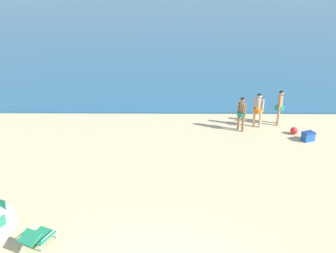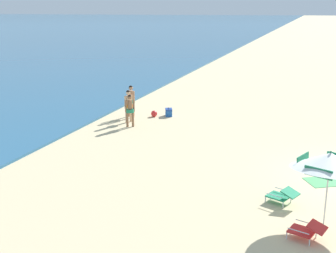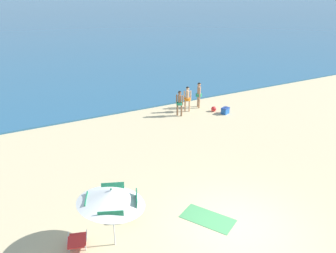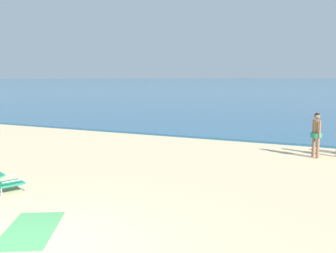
% 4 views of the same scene
% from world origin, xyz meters
% --- Properties ---
extents(lounge_chair_beside_umbrella, '(0.83, 1.00, 0.50)m').
position_xyz_m(lounge_chair_beside_umbrella, '(-2.95, 2.33, 0.28)').
color(lounge_chair_beside_umbrella, '#1E7F56').
rests_on(lounge_chair_beside_umbrella, ground).
extents(person_standing_near_shore, '(0.39, 0.40, 1.58)m').
position_xyz_m(person_standing_near_shore, '(3.67, 9.95, 0.92)').
color(person_standing_near_shore, '#8C6042').
rests_on(person_standing_near_shore, ground).
extents(person_standing_beside, '(0.44, 0.40, 1.63)m').
position_xyz_m(person_standing_beside, '(4.50, 10.39, 0.94)').
color(person_standing_beside, '#D8A87F').
rests_on(person_standing_beside, ground).
extents(person_wading_in, '(0.41, 0.48, 1.68)m').
position_xyz_m(person_wading_in, '(5.57, 10.70, 0.97)').
color(person_wading_in, tan).
rests_on(person_wading_in, ground).
extents(cooler_box, '(0.59, 0.51, 0.43)m').
position_xyz_m(cooler_box, '(6.36, 8.88, 0.20)').
color(cooler_box, '#1E56A8').
rests_on(cooler_box, ground).
extents(beach_ball, '(0.33, 0.33, 0.33)m').
position_xyz_m(beach_ball, '(5.98, 9.57, 0.16)').
color(beach_ball, red).
rests_on(beach_ball, ground).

